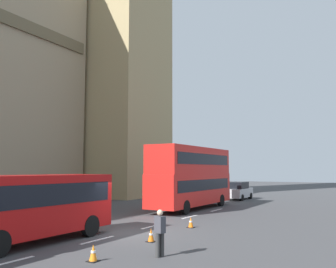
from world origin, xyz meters
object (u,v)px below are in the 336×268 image
Objects in this scene: sedan_lead at (238,191)px; pedestrian_near_cones at (160,231)px; traffic_cone_middle at (151,235)px; traffic_cone_west at (93,253)px; traffic_cone_east at (191,222)px; double_decker_bus at (192,175)px.

sedan_lead reaches higher than pedestrian_near_cones.
traffic_cone_west is at bearing -178.31° from traffic_cone_middle.
sedan_lead is at bearing 11.62° from traffic_cone_east.
sedan_lead is 2.60× the size of pedestrian_near_cones.
traffic_cone_east is (-19.15, -3.94, -0.63)m from sedan_lead.
pedestrian_near_cones is (-6.49, -1.99, 0.63)m from traffic_cone_east.
traffic_cone_middle is (-23.48, -4.16, -0.63)m from sedan_lead.
pedestrian_near_cones is (-2.16, -1.77, 0.63)m from traffic_cone_middle.
traffic_cone_east is 6.82m from pedestrian_near_cones.
double_decker_bus is 2.37× the size of sedan_lead.
traffic_cone_west is 2.44m from pedestrian_near_cones.
traffic_cone_middle is at bearing -169.96° from sedan_lead.
traffic_cone_east is at bearing -168.38° from sedan_lead.
traffic_cone_west and traffic_cone_middle have the same top height.
pedestrian_near_cones is at bearing -166.98° from sedan_lead.
traffic_cone_middle is (-12.67, -4.28, -2.43)m from double_decker_bus.
traffic_cone_west is 1.00× the size of traffic_cone_middle.
sedan_lead is 7.59× the size of traffic_cone_west.
traffic_cone_middle is (3.84, 0.11, 0.00)m from traffic_cone_west.
traffic_cone_east is (8.17, 0.34, 0.00)m from traffic_cone_west.
sedan_lead is 7.59× the size of traffic_cone_east.
double_decker_bus is 9.59m from traffic_cone_east.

